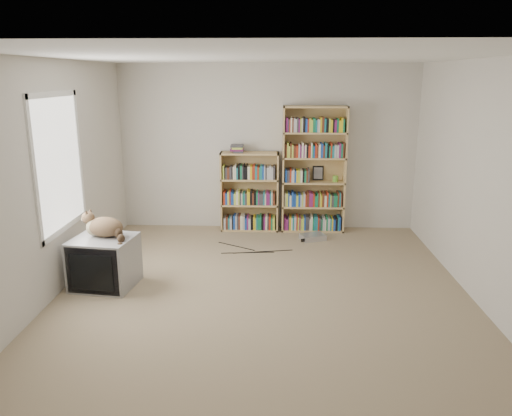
{
  "coord_description": "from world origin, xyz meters",
  "views": [
    {
      "loc": [
        0.11,
        -5.08,
        2.32
      ],
      "look_at": [
        -0.12,
        1.0,
        0.7
      ],
      "focal_mm": 35.0,
      "sensor_mm": 36.0,
      "label": 1
    }
  ],
  "objects_px": {
    "dvd_player": "(313,237)",
    "bookcase_tall": "(314,173)",
    "crt_tv": "(105,262)",
    "bookcase_short": "(250,195)",
    "cat": "(107,231)"
  },
  "relations": [
    {
      "from": "cat",
      "to": "bookcase_tall",
      "type": "distance_m",
      "value": 3.31
    },
    {
      "from": "cat",
      "to": "crt_tv",
      "type": "bearing_deg",
      "value": -162.84
    },
    {
      "from": "cat",
      "to": "bookcase_tall",
      "type": "relative_size",
      "value": 0.31
    },
    {
      "from": "bookcase_short",
      "to": "dvd_player",
      "type": "height_order",
      "value": "bookcase_short"
    },
    {
      "from": "crt_tv",
      "to": "cat",
      "type": "relative_size",
      "value": 1.23
    },
    {
      "from": "crt_tv",
      "to": "bookcase_short",
      "type": "height_order",
      "value": "bookcase_short"
    },
    {
      "from": "dvd_player",
      "to": "bookcase_short",
      "type": "bearing_deg",
      "value": 130.67
    },
    {
      "from": "cat",
      "to": "bookcase_short",
      "type": "distance_m",
      "value": 2.67
    },
    {
      "from": "bookcase_tall",
      "to": "bookcase_short",
      "type": "relative_size",
      "value": 1.57
    },
    {
      "from": "cat",
      "to": "dvd_player",
      "type": "xyz_separation_m",
      "value": [
        2.42,
        1.73,
        -0.61
      ]
    },
    {
      "from": "bookcase_tall",
      "to": "bookcase_short",
      "type": "distance_m",
      "value": 1.03
    },
    {
      "from": "dvd_player",
      "to": "bookcase_tall",
      "type": "bearing_deg",
      "value": 65.59
    },
    {
      "from": "bookcase_tall",
      "to": "dvd_player",
      "type": "height_order",
      "value": "bookcase_tall"
    },
    {
      "from": "bookcase_tall",
      "to": "bookcase_short",
      "type": "bearing_deg",
      "value": 179.97
    },
    {
      "from": "cat",
      "to": "bookcase_tall",
      "type": "bearing_deg",
      "value": 52.47
    }
  ]
}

